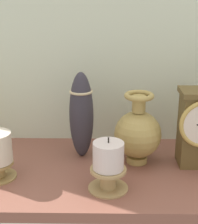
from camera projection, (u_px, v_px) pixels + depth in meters
The scene contains 5 objects.
ground_plane at pixel (101, 173), 85.04cm from camera, with size 100.00×36.00×2.40cm, color brown.
back_wall at pixel (102, 20), 91.47cm from camera, with size 120.00×2.00×65.00cm, color silver.
brass_vase_bulbous at pixel (138, 133), 85.29cm from camera, with size 11.25×11.25×17.43cm.
pillar_candle_near_clock at pixel (108, 165), 74.13cm from camera, with size 8.45×8.45×11.79cm.
tall_ceramic_vase at pixel (81, 115), 87.37cm from camera, with size 5.91×5.91×21.61cm.
Camera 1 is at (0.78, -75.63, 40.25)cm, focal length 57.63 mm.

